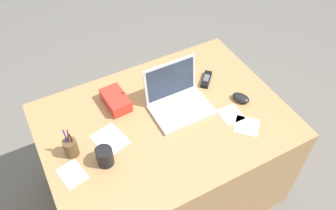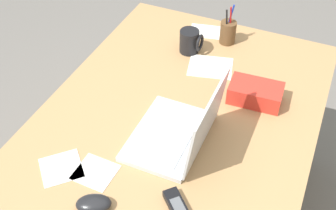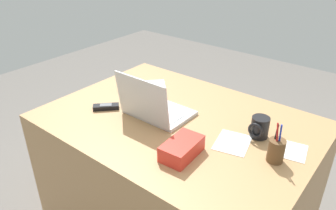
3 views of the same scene
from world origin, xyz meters
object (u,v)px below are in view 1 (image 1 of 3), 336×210
at_px(laptop, 178,100).
at_px(coffee_mug_white, 105,156).
at_px(computer_mouse, 241,98).
at_px(cordless_phone, 206,79).
at_px(snack_bag, 116,100).
at_px(pen_holder, 71,148).

relative_size(laptop, coffee_mug_white, 3.25).
xyz_separation_m(computer_mouse, cordless_phone, (-0.09, 0.23, -0.01)).
xyz_separation_m(laptop, snack_bag, (-0.30, 0.17, -0.02)).
distance_m(computer_mouse, coffee_mug_white, 0.82).
bearing_deg(cordless_phone, snack_bag, 172.25).
distance_m(laptop, coffee_mug_white, 0.51).
bearing_deg(coffee_mug_white, laptop, 17.85).
distance_m(coffee_mug_white, snack_bag, 0.38).
relative_size(pen_holder, snack_bag, 0.94).
bearing_deg(cordless_phone, pen_holder, -171.32).
bearing_deg(computer_mouse, snack_bag, 128.72).
height_order(coffee_mug_white, snack_bag, coffee_mug_white).
height_order(laptop, computer_mouse, laptop).
height_order(computer_mouse, cordless_phone, computer_mouse).
bearing_deg(laptop, snack_bag, 150.07).
relative_size(laptop, cordless_phone, 2.54).
distance_m(computer_mouse, cordless_phone, 0.24).
height_order(computer_mouse, pen_holder, pen_holder).
distance_m(laptop, cordless_phone, 0.27).
distance_m(laptop, pen_holder, 0.61).
relative_size(laptop, computer_mouse, 3.14).
bearing_deg(snack_bag, computer_mouse, -25.43).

